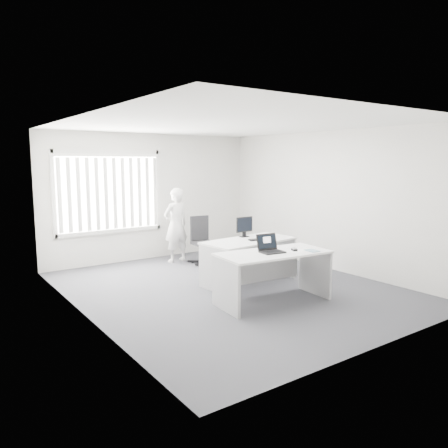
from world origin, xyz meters
TOP-DOWN VIEW (x-y plane):
  - ground at (0.00, 0.00)m, footprint 6.00×6.00m
  - wall_back at (0.00, 3.00)m, footprint 5.00×0.02m
  - wall_front at (0.00, -3.00)m, footprint 5.00×0.02m
  - wall_left at (-2.50, 0.00)m, footprint 0.02×6.00m
  - wall_right at (2.50, 0.00)m, footprint 0.02×6.00m
  - ceiling at (0.00, 0.00)m, footprint 5.00×6.00m
  - window at (-1.00, 2.96)m, footprint 2.32×0.06m
  - blinds at (-1.00, 2.90)m, footprint 2.20×0.10m
  - desk_near at (0.11, -1.01)m, footprint 1.82×0.98m
  - desk_far at (0.51, 0.10)m, footprint 1.80×0.99m
  - office_chair at (0.65, 1.89)m, footprint 0.63×0.63m
  - person at (0.25, 2.34)m, footprint 0.63×0.45m
  - laptop at (0.06, -1.04)m, footprint 0.39×0.36m
  - paper_sheet at (0.45, -1.13)m, footprint 0.39×0.33m
  - mouse at (0.44, -1.12)m, footprint 0.11×0.13m
  - booklet at (0.66, -1.30)m, footprint 0.18×0.23m
  - keyboard at (0.65, -0.03)m, footprint 0.44×0.21m
  - monitor at (0.62, 0.39)m, footprint 0.38×0.13m

SIDE VIEW (x-z plane):
  - ground at x=0.00m, z-range 0.00..0.00m
  - office_chair at x=0.65m, z-range -0.19..0.82m
  - desk_far at x=0.51m, z-range 0.17..0.96m
  - desk_near at x=0.11m, z-range 0.18..0.98m
  - keyboard at x=0.65m, z-range 0.79..0.81m
  - paper_sheet at x=0.45m, z-range 0.80..0.80m
  - booklet at x=0.66m, z-range 0.80..0.81m
  - person at x=0.25m, z-range 0.00..1.62m
  - mouse at x=0.44m, z-range 0.80..0.85m
  - laptop at x=0.06m, z-range 0.80..1.08m
  - monitor at x=0.62m, z-range 0.79..1.16m
  - wall_back at x=0.00m, z-range 0.00..2.80m
  - wall_front at x=0.00m, z-range 0.00..2.80m
  - wall_left at x=-2.50m, z-range 0.00..2.80m
  - wall_right at x=2.50m, z-range 0.00..2.80m
  - blinds at x=-1.00m, z-range 0.77..2.27m
  - window at x=-1.00m, z-range 0.67..2.43m
  - ceiling at x=0.00m, z-range 2.79..2.81m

